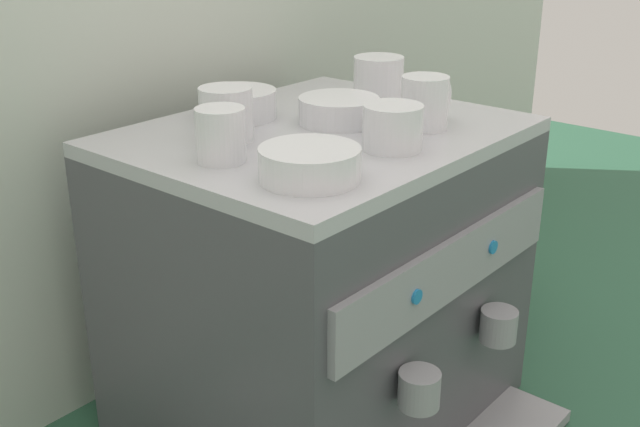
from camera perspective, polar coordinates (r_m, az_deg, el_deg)
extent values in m
plane|color=#28563D|center=(1.37, 0.00, -14.02)|extent=(4.00, 4.00, 0.00)
cube|color=silver|center=(1.37, -10.80, 11.01)|extent=(2.80, 0.03, 1.11)
cube|color=#4C4C51|center=(1.25, 0.00, -5.24)|extent=(0.57, 0.46, 0.47)
cube|color=#B7B7BC|center=(1.16, 0.00, 5.67)|extent=(0.57, 0.46, 0.02)
cube|color=#939399|center=(1.08, 9.63, -3.99)|extent=(0.52, 0.01, 0.09)
cylinder|color=#1E7AB7|center=(1.00, 7.03, -6.02)|extent=(0.02, 0.01, 0.02)
cylinder|color=#1E7AB7|center=(1.16, 12.46, -2.40)|extent=(0.02, 0.01, 0.02)
cylinder|color=#939399|center=(1.06, 7.23, -12.58)|extent=(0.06, 0.06, 0.05)
cylinder|color=#939399|center=(1.22, 12.87, -7.96)|extent=(0.06, 0.06, 0.05)
cylinder|color=white|center=(1.16, 7.62, 8.01)|extent=(0.07, 0.07, 0.08)
torus|color=white|center=(1.20, 8.78, 8.43)|extent=(0.06, 0.02, 0.06)
cylinder|color=white|center=(1.01, -7.38, 5.74)|extent=(0.06, 0.06, 0.07)
torus|color=white|center=(1.05, -6.38, 6.40)|extent=(0.05, 0.03, 0.05)
cylinder|color=white|center=(1.32, 4.28, 9.79)|extent=(0.08, 0.08, 0.07)
torus|color=white|center=(1.38, 3.77, 10.27)|extent=(0.05, 0.05, 0.06)
cylinder|color=white|center=(1.06, 5.33, 6.28)|extent=(0.08, 0.08, 0.06)
torus|color=white|center=(1.10, 4.19, 6.96)|extent=(0.04, 0.05, 0.05)
cylinder|color=white|center=(1.10, -6.84, 7.22)|extent=(0.07, 0.07, 0.07)
torus|color=white|center=(1.15, -7.81, 7.76)|extent=(0.03, 0.06, 0.06)
cylinder|color=white|center=(0.94, -0.75, 3.64)|extent=(0.12, 0.12, 0.04)
cylinder|color=white|center=(0.94, -0.75, 2.77)|extent=(0.07, 0.07, 0.01)
cylinder|color=white|center=(1.18, 1.36, 7.54)|extent=(0.12, 0.12, 0.04)
cylinder|color=white|center=(1.19, 1.35, 6.85)|extent=(0.07, 0.07, 0.01)
cylinder|color=white|center=(1.22, -6.00, 7.96)|extent=(0.12, 0.12, 0.04)
cylinder|color=white|center=(1.22, -5.97, 7.21)|extent=(0.07, 0.07, 0.01)
cylinder|color=#939399|center=(1.67, 10.85, -2.23)|extent=(0.19, 0.19, 0.26)
cone|color=black|center=(1.60, 11.35, 4.20)|extent=(0.19, 0.19, 0.13)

